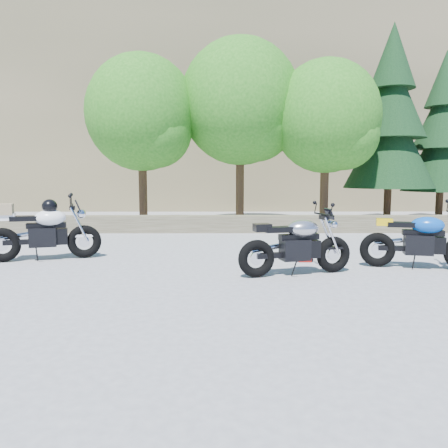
{
  "coord_description": "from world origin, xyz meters",
  "views": [
    {
      "loc": [
        0.14,
        -7.61,
        1.71
      ],
      "look_at": [
        0.2,
        1.0,
        0.75
      ],
      "focal_mm": 35.0,
      "sensor_mm": 36.0,
      "label": 1
    }
  ],
  "objects_px": {
    "silver_bike": "(297,246)",
    "backpack": "(304,251)",
    "white_bike": "(43,230)",
    "blue_bike": "(421,241)"
  },
  "relations": [
    {
      "from": "silver_bike",
      "to": "backpack",
      "type": "bearing_deg",
      "value": 57.76
    },
    {
      "from": "silver_bike",
      "to": "backpack",
      "type": "relative_size",
      "value": 4.81
    },
    {
      "from": "white_bike",
      "to": "blue_bike",
      "type": "distance_m",
      "value": 7.31
    },
    {
      "from": "white_bike",
      "to": "backpack",
      "type": "height_order",
      "value": "white_bike"
    },
    {
      "from": "silver_bike",
      "to": "backpack",
      "type": "height_order",
      "value": "silver_bike"
    },
    {
      "from": "silver_bike",
      "to": "blue_bike",
      "type": "xyz_separation_m",
      "value": [
        2.36,
        0.48,
        0.01
      ]
    },
    {
      "from": "silver_bike",
      "to": "white_bike",
      "type": "relative_size",
      "value": 0.94
    },
    {
      "from": "blue_bike",
      "to": "silver_bike",
      "type": "bearing_deg",
      "value": -154.78
    },
    {
      "from": "silver_bike",
      "to": "white_bike",
      "type": "xyz_separation_m",
      "value": [
        -4.9,
        1.36,
        0.1
      ]
    },
    {
      "from": "blue_bike",
      "to": "backpack",
      "type": "xyz_separation_m",
      "value": [
        -1.99,
        0.72,
        -0.31
      ]
    }
  ]
}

